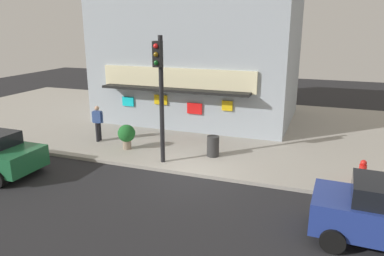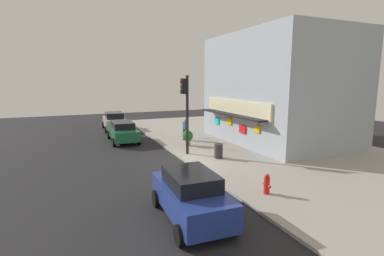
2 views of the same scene
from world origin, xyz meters
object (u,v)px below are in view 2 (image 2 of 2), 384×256
(fire_hydrant, at_px, (267,184))
(pedestrian, at_px, (185,128))
(parked_car_silver, at_px, (114,121))
(potted_plant_by_doorway, at_px, (188,137))
(parked_car_blue, at_px, (191,195))
(trash_can, at_px, (218,151))
(traffic_light, at_px, (186,104))
(parked_car_green, at_px, (123,131))

(fire_hydrant, relative_size, pedestrian, 0.51)
(pedestrian, height_order, parked_car_silver, pedestrian)
(potted_plant_by_doorway, relative_size, parked_car_silver, 0.25)
(potted_plant_by_doorway, distance_m, parked_car_blue, 10.91)
(parked_car_blue, bearing_deg, trash_can, 144.18)
(traffic_light, distance_m, potted_plant_by_doorway, 3.51)
(traffic_light, distance_m, fire_hydrant, 7.96)
(parked_car_green, bearing_deg, parked_car_silver, 177.96)
(pedestrian, distance_m, parked_car_green, 4.98)
(parked_car_blue, height_order, parked_car_green, parked_car_blue)
(parked_car_silver, bearing_deg, pedestrian, 28.44)
(parked_car_green, xyz_separation_m, parked_car_silver, (-5.90, 0.21, 0.05))
(fire_hydrant, bearing_deg, traffic_light, -175.20)
(fire_hydrant, distance_m, parked_car_silver, 19.72)
(pedestrian, bearing_deg, trash_can, -1.38)
(traffic_light, relative_size, parked_car_blue, 1.21)
(potted_plant_by_doorway, distance_m, parked_car_silver, 10.51)
(potted_plant_by_doorway, bearing_deg, trash_can, 6.23)
(traffic_light, bearing_deg, fire_hydrant, 4.80)
(parked_car_blue, height_order, parked_car_silver, parked_car_blue)
(traffic_light, bearing_deg, parked_car_blue, -20.97)
(parked_car_green, bearing_deg, parked_car_blue, -0.46)
(potted_plant_by_doorway, distance_m, parked_car_green, 5.57)
(pedestrian, height_order, potted_plant_by_doorway, pedestrian)
(pedestrian, relative_size, parked_car_green, 0.37)
(pedestrian, xyz_separation_m, parked_car_blue, (11.98, -4.64, -0.19))
(parked_car_blue, relative_size, parked_car_green, 0.90)
(traffic_light, bearing_deg, trash_can, 40.42)
(trash_can, distance_m, pedestrian, 5.77)
(fire_hydrant, bearing_deg, parked_car_green, -165.29)
(traffic_light, distance_m, trash_can, 3.57)
(parked_car_blue, bearing_deg, pedestrian, 158.85)
(pedestrian, relative_size, parked_car_blue, 0.41)
(parked_car_silver, bearing_deg, trash_can, 16.93)
(potted_plant_by_doorway, bearing_deg, traffic_light, -25.23)
(parked_car_green, relative_size, parked_car_silver, 1.04)
(trash_can, bearing_deg, parked_car_blue, -35.82)
(traffic_light, relative_size, parked_car_silver, 1.13)
(traffic_light, height_order, parked_car_blue, traffic_light)
(pedestrian, bearing_deg, traffic_light, -21.50)
(trash_can, bearing_deg, traffic_light, -139.58)
(fire_hydrant, height_order, trash_can, trash_can)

